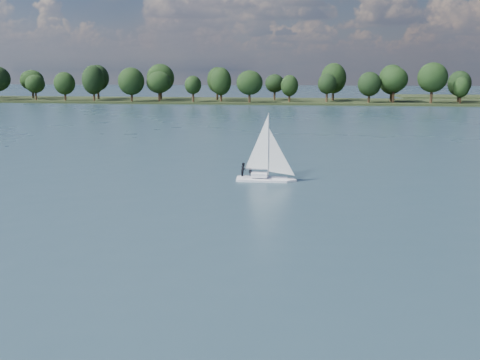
# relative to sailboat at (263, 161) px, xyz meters

# --- Properties ---
(ground) EXTENTS (700.00, 700.00, 0.00)m
(ground) POSITION_rel_sailboat_xyz_m (-2.19, 46.56, -2.36)
(ground) COLOR #233342
(ground) RESTS_ON ground
(far_shore) EXTENTS (660.00, 40.00, 1.50)m
(far_shore) POSITION_rel_sailboat_xyz_m (-2.19, 158.56, -2.36)
(far_shore) COLOR black
(far_shore) RESTS_ON ground
(sailboat) EXTENTS (6.43, 1.88, 8.43)m
(sailboat) POSITION_rel_sailboat_xyz_m (0.00, 0.00, 0.00)
(sailboat) COLOR white
(sailboat) RESTS_ON ground
(treeline) EXTENTS (562.52, 73.98, 17.50)m
(treeline) POSITION_rel_sailboat_xyz_m (-11.73, 154.60, 5.64)
(treeline) COLOR black
(treeline) RESTS_ON ground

